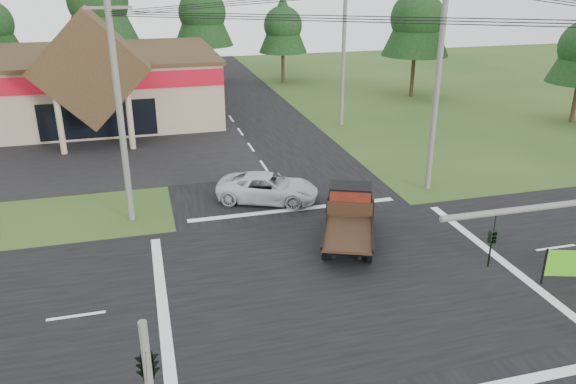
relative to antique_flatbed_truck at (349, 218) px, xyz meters
name	(u,v)px	position (x,y,z in m)	size (l,w,h in m)	color
ground	(342,279)	(-1.37, -2.92, -1.18)	(120.00, 120.00, 0.00)	#244418
road_ns	(342,278)	(-1.37, -2.92, -1.17)	(12.00, 120.00, 0.02)	black
road_ew	(342,278)	(-1.37, -2.92, -1.17)	(120.00, 12.00, 0.02)	black
parking_apron	(34,160)	(-15.37, 16.08, -1.16)	(28.00, 14.00, 0.02)	black
cvs_building	(24,86)	(-17.08, 26.65, 1.60)	(30.40, 18.20, 9.19)	tan
traffic_signal_corner	(146,350)	(-8.87, -10.24, 2.34)	(0.53, 2.48, 4.40)	#595651
utility_pole_nw	(120,112)	(-9.37, 5.08, 4.21)	(2.00, 0.30, 10.50)	#595651
utility_pole_ne	(437,83)	(6.63, 5.08, 4.71)	(2.00, 0.30, 11.50)	#595651
utility_pole_n	(344,50)	(6.63, 19.08, 4.56)	(2.00, 0.30, 11.20)	#595651
tree_row_d	(202,10)	(-1.37, 39.08, 6.20)	(6.16, 6.16, 11.11)	#332316
tree_row_e	(283,24)	(6.63, 37.08, 4.85)	(5.04, 5.04, 9.09)	#332316
tree_side_ne	(417,16)	(16.63, 27.08, 6.20)	(6.16, 6.16, 11.11)	#332316
antique_flatbed_truck	(349,218)	(0.00, 0.00, 0.00)	(2.15, 5.64, 2.36)	#56110C
white_pickup	(268,188)	(-2.38, 5.63, -0.45)	(2.43, 5.27, 1.47)	silver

